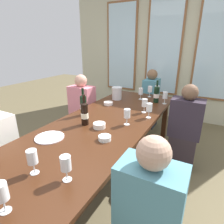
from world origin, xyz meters
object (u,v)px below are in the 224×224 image
Objects in this scene: wine_glass_7 at (165,96)px; seated_person_1 at (147,221)px; wine_glass_9 at (141,92)px; wine_glass_8 at (32,157)px; wine_glass_3 at (66,164)px; dining_table at (102,128)px; wine_bottle_0 at (156,94)px; seated_person_2 at (83,111)px; wine_glass_0 at (1,193)px; white_plate_0 at (50,137)px; wine_glass_11 at (127,114)px; tasting_bowl_2 at (105,138)px; tasting_bowl_0 at (108,103)px; tasting_bowl_1 at (99,125)px; metal_pitcher at (117,93)px; wine_glass_6 at (145,103)px; seated_person_4 at (150,100)px; wine_glass_1 at (149,108)px; wine_glass_4 at (150,90)px; wine_bottle_2 at (83,105)px; seated_person_3 at (184,130)px; wine_bottle_1 at (85,113)px; wine_glass_5 at (157,89)px.

wine_glass_7 is 1.82m from seated_person_1.
wine_glass_8 is at bearing -90.31° from wine_glass_9.
dining_table is at bearing 107.47° from wine_glass_3.
seated_person_2 is at bearing -162.39° from wine_bottle_0.
wine_glass_0 is 1.00× the size of wine_glass_8.
white_plate_0 is at bearing 145.54° from wine_glass_3.
wine_glass_9 is (0.01, 1.99, -0.00)m from wine_glass_8.
tasting_bowl_2 is at bearing -94.90° from wine_glass_11.
wine_glass_11 is 0.16× the size of seated_person_2.
tasting_bowl_1 reaches higher than tasting_bowl_0.
wine_glass_6 is at bearing -32.25° from metal_pitcher.
wine_glass_7 is at bearing 81.03° from tasting_bowl_2.
seated_person_2 reaches higher than tasting_bowl_1.
tasting_bowl_2 is at bearing -67.83° from metal_pitcher.
wine_glass_6 reaches higher than dining_table.
wine_glass_0 and wine_glass_8 have the same top height.
wine_glass_3 is (0.53, -1.47, 0.10)m from tasting_bowl_0.
dining_table is 2.56× the size of seated_person_4.
wine_glass_1 is at bearing -13.66° from seated_person_2.
wine_glass_6 is 0.58m from wine_glass_9.
seated_person_2 is (-0.53, 0.09, -0.23)m from tasting_bowl_0.
wine_glass_4 reaches higher than white_plate_0.
wine_bottle_2 is 1.90× the size of wine_glass_9.
wine_glass_11 reaches higher than tasting_bowl_1.
wine_bottle_2 is 1.30m from seated_person_3.
wine_glass_4 is at bearing 79.14° from wine_bottle_1.
wine_glass_8 is 0.16× the size of seated_person_4.
tasting_bowl_2 reaches higher than white_plate_0.
tasting_bowl_1 is 1.91m from seated_person_4.
wine_glass_1 is 1.27m from wine_glass_3.
seated_person_3 is (0.56, -0.65, -0.33)m from wine_glass_5.
wine_bottle_1 is 1.28m from seated_person_3.
seated_person_2 reaches higher than wine_glass_6.
wine_glass_5 is (-0.00, 1.68, 0.10)m from tasting_bowl_2.
dining_table is 16.36× the size of wine_glass_1.
wine_glass_1 is at bearing -79.48° from wine_glass_5.
wine_glass_7 is 0.94m from wine_glass_11.
metal_pitcher is at bearing 107.15° from wine_glass_3.
white_plate_0 is 0.49m from tasting_bowl_1.
wine_glass_3 is (0.59, -0.98, -0.01)m from wine_bottle_2.
wine_bottle_1 reaches higher than tasting_bowl_1.
wine_glass_1 is at bearing -53.89° from wine_glass_6.
wine_glass_11 is at bearing -1.45° from wine_bottle_2.
wine_glass_5 is 1.00× the size of wine_glass_7.
tasting_bowl_2 is 1.39m from wine_glass_9.
wine_glass_3 is (0.54, -1.76, 0.03)m from metal_pitcher.
wine_bottle_1 is 0.44m from wine_glass_11.
white_plate_0 is 1.51× the size of wine_glass_5.
tasting_bowl_0 is at bearing 135.36° from wine_glass_11.
metal_pitcher is at bearing 86.58° from wine_bottle_2.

